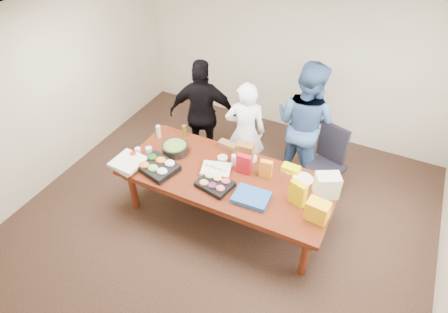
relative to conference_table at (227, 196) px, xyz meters
The scene contains 35 objects.
floor 0.39m from the conference_table, ahead, with size 5.50×5.00×0.02m, color #47301E.
ceiling 2.33m from the conference_table, ahead, with size 5.50×5.00×0.02m, color white.
wall_back 2.68m from the conference_table, 90.00° to the left, with size 5.50×0.04×2.70m, color beige.
wall_left 2.92m from the conference_table, behind, with size 0.04×5.00×2.70m, color beige.
conference_table is the anchor object (origin of this frame).
office_chair 1.51m from the conference_table, 44.57° to the left, with size 0.53×0.53×1.04m, color black.
person_center 1.01m from the conference_table, 99.51° to the left, with size 0.59×0.39×1.63m, color white.
person_right 1.54m from the conference_table, 64.58° to the left, with size 0.94×0.73×1.94m, color #35558A.
person_left 1.39m from the conference_table, 132.74° to the left, with size 1.04×0.43×1.78m, color black.
veggie_tray 1.02m from the conference_table, 161.43° to the right, with size 0.51×0.40×0.08m, color black.
fruit_tray 0.48m from the conference_table, 102.45° to the right, with size 0.42×0.33×0.06m, color black.
sheet_cake 0.44m from the conference_table, behind, with size 0.38×0.28×0.07m, color silver.
salad_bowl 0.98m from the conference_table, behind, with size 0.37×0.37×0.12m, color black.
chip_bag_blue 0.66m from the conference_table, 29.25° to the right, with size 0.43×0.32×0.06m, color #2253A2.
chip_bag_red 0.56m from the conference_table, 43.80° to the left, with size 0.20×0.08×0.28m, color #A7111C.
chip_bag_yellow 1.10m from the conference_table, ahead, with size 0.21×0.09×0.32m, color #DEBC00.
chip_bag_orange 0.71m from the conference_table, 25.59° to the left, with size 0.16×0.07×0.25m, color orange.
mayo_jar 0.52m from the conference_table, 93.76° to the left, with size 0.09×0.09×0.14m, color silver.
mustard_bottle 0.60m from the conference_table, 83.43° to the left, with size 0.06×0.06×0.18m, color gold.
dressing_bottle 1.17m from the conference_table, 152.01° to the left, with size 0.06×0.06×0.18m, color brown.
ranch_bottle 1.39m from the conference_table, 166.36° to the left, with size 0.07×0.07×0.20m, color beige.
banana_bunch 0.94m from the conference_table, 32.77° to the left, with size 0.24×0.14×0.08m, color #F3E800.
bread_loaf 0.71m from the conference_table, 115.61° to the left, with size 0.27×0.12×0.11m, color brown.
kraft_bag 0.64m from the conference_table, 76.79° to the left, with size 0.23×0.13×0.30m, color brown.
red_cup 1.39m from the conference_table, 168.44° to the right, with size 0.08×0.08×0.11m, color #A71515.
clear_cup_a 1.38m from the conference_table, behind, with size 0.08×0.08×0.11m, color white.
clear_cup_b 1.25m from the conference_table, behind, with size 0.09×0.09×0.12m, color white.
pizza_box_lower 1.42m from the conference_table, 163.17° to the right, with size 0.39×0.39×0.05m, color white.
pizza_box_upper 1.41m from the conference_table, 162.06° to the right, with size 0.39×0.39×0.05m, color silver.
plate_a 1.05m from the conference_table, 22.35° to the left, with size 0.27×0.27×0.02m, color white.
plate_b 0.94m from the conference_table, 34.75° to the left, with size 0.21×0.21×0.01m, color white.
dip_bowl_a 0.61m from the conference_table, 70.62° to the left, with size 0.15×0.15×0.06m, color beige.
dip_bowl_b 0.51m from the conference_table, 127.74° to the left, with size 0.14×0.14×0.06m, color beige.
grocery_bag_white 1.36m from the conference_table, 10.70° to the left, with size 0.29×0.21×0.31m, color beige.
grocery_bag_yellow 1.36m from the conference_table, ahead, with size 0.26×0.18×0.26m, color yellow.
Camera 1 is at (1.66, -3.42, 4.22)m, focal length 31.54 mm.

